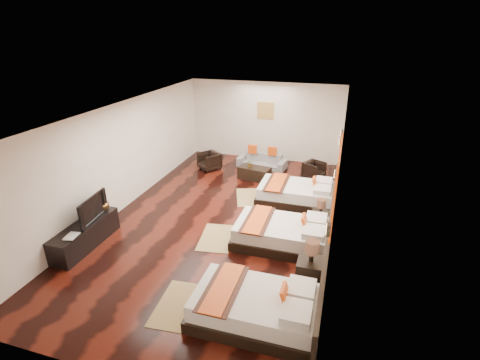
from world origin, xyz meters
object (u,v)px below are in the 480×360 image
(nightstand_b, at_px, (320,219))
(armchair_right, at_px, (314,170))
(table_plant, at_px, (250,164))
(armchair_left, at_px, (209,161))
(tv_console, at_px, (86,235))
(figurine, at_px, (102,204))
(bed_mid, at_px, (282,233))
(bed_far, at_px, (297,193))
(nightstand_a, at_px, (310,270))
(sofa, at_px, (262,161))
(tv, at_px, (89,208))
(bed_near, at_px, (256,307))
(coffee_table, at_px, (254,173))
(book, at_px, (66,236))

(nightstand_b, distance_m, armchair_right, 3.26)
(table_plant, bearing_deg, armchair_left, 165.83)
(tv_console, bearing_deg, figurine, 90.00)
(bed_mid, relative_size, bed_far, 1.01)
(nightstand_b, xyz_separation_m, table_plant, (-2.45, 2.57, 0.23))
(nightstand_a, bearing_deg, armchair_right, 95.08)
(tv_console, distance_m, armchair_left, 5.26)
(sofa, height_order, table_plant, table_plant)
(tv, height_order, sofa, tv)
(bed_near, relative_size, armchair_right, 3.46)
(armchair_left, distance_m, coffee_table, 1.74)
(figurine, height_order, coffee_table, figurine)
(bed_near, xyz_separation_m, armchair_left, (-3.25, 6.23, 0.03))
(bed_near, distance_m, bed_far, 4.59)
(figurine, distance_m, table_plant, 4.81)
(tv_console, bearing_deg, bed_near, -14.16)
(coffee_table, bearing_deg, book, -116.38)
(book, height_order, sofa, book)
(bed_far, bearing_deg, figurine, -145.82)
(nightstand_a, bearing_deg, bed_mid, 121.37)
(bed_near, xyz_separation_m, bed_far, (0.00, 4.59, 0.00))
(tv, bearing_deg, figurine, 0.10)
(table_plant, bearing_deg, figurine, -121.29)
(bed_near, height_order, tv, tv)
(bed_mid, distance_m, sofa, 4.78)
(book, xyz_separation_m, armchair_right, (4.47, 5.96, -0.29))
(bed_mid, distance_m, book, 4.60)
(armchair_right, bearing_deg, coffee_table, 136.33)
(figurine, bearing_deg, coffee_table, 57.36)
(coffee_table, distance_m, table_plant, 0.35)
(figurine, bearing_deg, nightstand_a, -6.65)
(tv, relative_size, sofa, 0.61)
(bed_mid, distance_m, tv, 4.33)
(bed_near, xyz_separation_m, nightstand_a, (0.75, 1.16, 0.07))
(coffee_table, bearing_deg, armchair_right, 19.06)
(bed_far, height_order, table_plant, bed_far)
(tv_console, relative_size, armchair_right, 2.98)
(nightstand_a, distance_m, table_plant, 5.29)
(bed_near, bearing_deg, armchair_right, 87.58)
(bed_mid, xyz_separation_m, sofa, (-1.55, 4.52, -0.03))
(bed_near, xyz_separation_m, book, (-4.20, 0.54, 0.29))
(book, bearing_deg, coffee_table, 63.62)
(bed_near, xyz_separation_m, armchair_right, (0.27, 6.49, 0.00))
(armchair_left, bearing_deg, table_plant, 22.18)
(bed_near, height_order, figurine, figurine)
(nightstand_b, relative_size, tv_console, 0.45)
(tv, bearing_deg, nightstand_a, -97.08)
(tv, distance_m, coffee_table, 5.32)
(nightstand_a, relative_size, tv_console, 0.54)
(bed_near, xyz_separation_m, tv_console, (-4.20, 1.06, 0.00))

